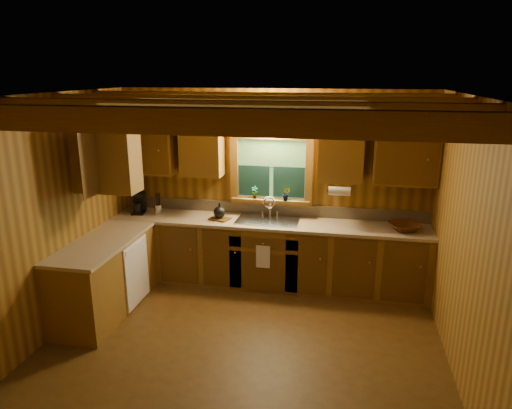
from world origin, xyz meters
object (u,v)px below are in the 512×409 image
at_px(coffee_maker, 139,203).
at_px(wicker_basket, 404,227).
at_px(sink, 268,224).
at_px(cutting_board, 220,219).

distance_m(coffee_maker, wicker_basket, 3.57).
distance_m(sink, cutting_board, 0.65).
height_order(sink, cutting_board, sink).
bearing_deg(cutting_board, coffee_maker, -167.32).
height_order(coffee_maker, wicker_basket, coffee_maker).
bearing_deg(coffee_maker, sink, -9.80).
xyz_separation_m(cutting_board, wicker_basket, (2.38, 0.03, 0.04)).
distance_m(coffee_maker, cutting_board, 1.20).
height_order(sink, coffee_maker, sink).
relative_size(sink, wicker_basket, 2.15).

